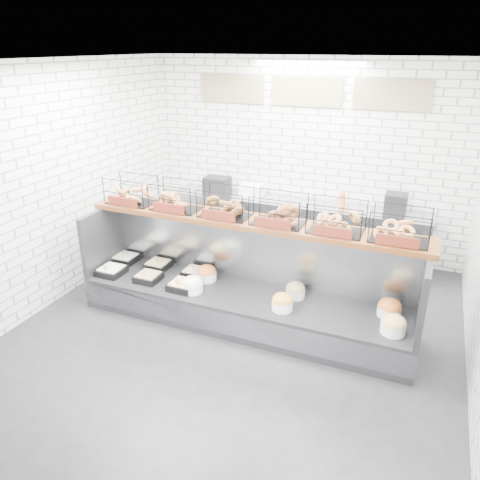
% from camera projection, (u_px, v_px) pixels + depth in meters
% --- Properties ---
extents(ground, '(5.50, 5.50, 0.00)m').
position_uv_depth(ground, '(234.00, 334.00, 5.48)').
color(ground, black).
rests_on(ground, ground).
extents(room_shell, '(5.02, 5.51, 3.01)m').
position_uv_depth(room_shell, '(255.00, 150.00, 5.20)').
color(room_shell, white).
rests_on(room_shell, ground).
extents(display_case, '(4.00, 0.90, 1.20)m').
position_uv_depth(display_case, '(245.00, 296.00, 5.65)').
color(display_case, black).
rests_on(display_case, ground).
extents(bagel_shelf, '(4.10, 0.50, 0.40)m').
position_uv_depth(bagel_shelf, '(251.00, 210.00, 5.39)').
color(bagel_shelf, '#47230F').
rests_on(bagel_shelf, display_case).
extents(prep_counter, '(4.00, 0.60, 1.20)m').
position_uv_depth(prep_counter, '(294.00, 228.00, 7.37)').
color(prep_counter, '#93969B').
rests_on(prep_counter, ground).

